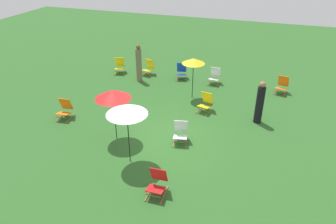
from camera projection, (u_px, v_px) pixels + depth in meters
ground_plane at (157, 139)px, 11.50m from camera, size 40.00×40.00×0.00m
deckchair_0 at (181, 72)px, 16.29m from camera, size 0.64×0.85×0.83m
deckchair_1 at (157, 183)px, 8.91m from camera, size 0.50×0.78×0.83m
deckchair_2 at (148, 68)px, 16.77m from camera, size 0.65×0.86×0.83m
deckchair_3 at (282, 86)px, 14.77m from camera, size 0.64×0.85×0.83m
deckchair_4 at (181, 133)px, 11.21m from camera, size 0.62×0.84×0.83m
deckchair_5 at (120, 66)px, 17.00m from camera, size 0.66×0.86×0.83m
deckchair_6 at (65, 110)px, 12.71m from camera, size 0.56×0.81×0.83m
deckchair_7 at (206, 103)px, 13.21m from camera, size 0.63×0.85×0.83m
deckchair_8 at (215, 77)px, 15.73m from camera, size 0.53×0.79×0.83m
umbrella_0 at (194, 61)px, 13.70m from camera, size 1.00×1.00×1.85m
umbrella_1 at (113, 94)px, 10.74m from camera, size 1.24×1.24×1.92m
umbrella_2 at (127, 111)px, 9.49m from camera, size 1.27×1.27×1.98m
person_0 at (260, 103)px, 12.19m from camera, size 0.43×0.43×1.73m
person_1 at (139, 64)px, 15.78m from camera, size 0.31×0.31×1.88m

